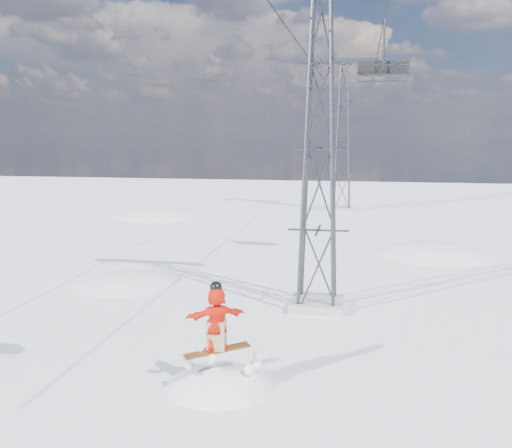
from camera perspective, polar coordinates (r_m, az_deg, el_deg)
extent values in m
plane|color=white|center=(12.85, -0.55, -18.90)|extent=(120.00, 120.00, 0.00)
sphere|color=white|center=(33.25, 16.68, -19.10)|extent=(20.00, 20.00, 20.00)
sphere|color=white|center=(44.75, -9.08, -12.48)|extent=(22.00, 22.00, 22.00)
cube|color=#999999|center=(20.07, 6.09, -7.96)|extent=(1.80, 1.80, 0.30)
cube|color=#999999|center=(44.54, 8.52, 1.49)|extent=(1.80, 1.80, 0.30)
cube|color=#31333A|center=(44.45, 8.87, 15.82)|extent=(5.00, 0.35, 0.35)
cube|color=#31333A|center=(44.55, 5.93, 15.60)|extent=(0.80, 0.25, 0.50)
cube|color=#31333A|center=(44.42, 11.81, 15.48)|extent=(0.80, 0.25, 0.50)
cylinder|color=black|center=(31.21, 3.88, 18.03)|extent=(0.06, 51.00, 0.06)
cylinder|color=black|center=(31.01, 12.40, 17.90)|extent=(0.06, 51.00, 0.06)
cube|color=#B26417|center=(13.68, -3.92, -12.51)|extent=(1.50, 1.06, 0.16)
imported|color=#FF1E0B|center=(13.41, -3.96, -9.42)|extent=(1.45, 1.06, 1.52)
cube|color=#908559|center=(13.55, -3.94, -11.06)|extent=(0.53, 0.49, 0.70)
sphere|color=black|center=(13.19, -3.99, -6.37)|extent=(0.28, 0.28, 0.28)
cylinder|color=black|center=(25.99, 12.68, 16.95)|extent=(0.09, 0.09, 2.40)
cube|color=black|center=(25.86, 12.58, 14.32)|extent=(2.18, 0.49, 0.09)
cube|color=black|center=(26.13, 12.59, 14.98)|extent=(2.18, 0.07, 0.60)
cylinder|color=black|center=(25.56, 12.58, 13.77)|extent=(2.18, 0.07, 0.07)
cylinder|color=black|center=(25.57, 12.64, 15.24)|extent=(2.18, 0.05, 0.05)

